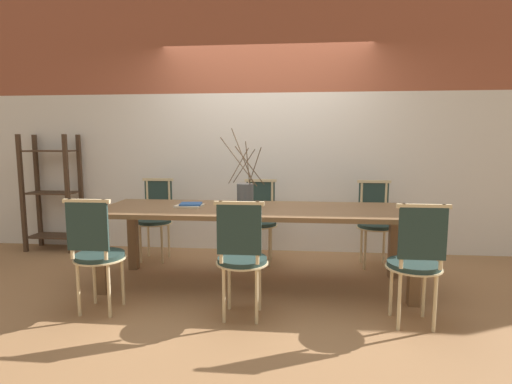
# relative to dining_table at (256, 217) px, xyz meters

# --- Properties ---
(ground_plane) EXTENTS (16.00, 16.00, 0.00)m
(ground_plane) POSITION_rel_dining_table_xyz_m (0.00, 0.00, -0.66)
(ground_plane) COLOR #9E7047
(wall_rear) EXTENTS (12.00, 0.06, 3.20)m
(wall_rear) POSITION_rel_dining_table_xyz_m (0.00, 1.26, 0.94)
(wall_rear) COLOR silver
(wall_rear) RESTS_ON ground_plane
(dining_table) EXTENTS (2.90, 0.91, 0.74)m
(dining_table) POSITION_rel_dining_table_xyz_m (0.00, 0.00, 0.00)
(dining_table) COLOR brown
(dining_table) RESTS_ON ground_plane
(chair_near_leftend) EXTENTS (0.40, 0.40, 0.93)m
(chair_near_leftend) POSITION_rel_dining_table_xyz_m (-1.18, -0.74, -0.15)
(chair_near_leftend) COLOR #233833
(chair_near_leftend) RESTS_ON ground_plane
(chair_near_left) EXTENTS (0.40, 0.40, 0.93)m
(chair_near_left) POSITION_rel_dining_table_xyz_m (-0.04, -0.74, -0.15)
(chair_near_left) COLOR #233833
(chair_near_left) RESTS_ON ground_plane
(chair_near_center) EXTENTS (0.40, 0.40, 0.93)m
(chair_near_center) POSITION_rel_dining_table_xyz_m (1.24, -0.74, -0.15)
(chair_near_center) COLOR #233833
(chair_near_center) RESTS_ON ground_plane
(chair_far_leftend) EXTENTS (0.40, 0.40, 0.93)m
(chair_far_leftend) POSITION_rel_dining_table_xyz_m (-1.24, 0.74, -0.15)
(chair_far_leftend) COLOR #233833
(chair_far_leftend) RESTS_ON ground_plane
(chair_far_left) EXTENTS (0.40, 0.40, 0.93)m
(chair_far_left) POSITION_rel_dining_table_xyz_m (-0.03, 0.74, -0.15)
(chair_far_left) COLOR #233833
(chair_far_left) RESTS_ON ground_plane
(chair_far_center) EXTENTS (0.40, 0.40, 0.93)m
(chair_far_center) POSITION_rel_dining_table_xyz_m (1.23, 0.74, -0.15)
(chair_far_center) COLOR #233833
(chair_far_center) RESTS_ON ground_plane
(vase_centerpiece) EXTENTS (0.40, 0.37, 0.73)m
(vase_centerpiece) POSITION_rel_dining_table_xyz_m (-0.10, 0.03, 0.21)
(vase_centerpiece) COLOR #4C5156
(vase_centerpiece) RESTS_ON dining_table
(book_stack) EXTENTS (0.26, 0.22, 0.03)m
(book_stack) POSITION_rel_dining_table_xyz_m (-0.63, 0.03, 0.10)
(book_stack) COLOR beige
(book_stack) RESTS_ON dining_table
(shelving_rack) EXTENTS (0.63, 0.35, 1.44)m
(shelving_rack) POSITION_rel_dining_table_xyz_m (-2.66, 1.02, 0.06)
(shelving_rack) COLOR #422D1E
(shelving_rack) RESTS_ON ground_plane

